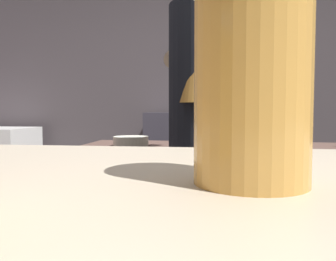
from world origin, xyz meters
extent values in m
cube|color=#50484C|center=(0.00, 2.20, 1.35)|extent=(5.20, 0.10, 2.70)
cube|color=brown|center=(0.35, 0.69, 0.46)|extent=(2.10, 0.60, 0.92)
cube|color=#3C3843|center=(-0.16, 1.92, 0.55)|extent=(0.83, 0.36, 1.10)
cube|color=#262626|center=(-1.78, 1.46, 0.53)|extent=(0.03, 0.03, 0.34)
cube|color=#292D3F|center=(0.03, 0.24, 0.47)|extent=(0.28, 0.20, 0.95)
cylinder|color=black|center=(0.03, 0.24, 1.25)|extent=(0.34, 0.34, 0.61)
cone|color=#B27A33|center=(0.00, 0.14, 1.41)|extent=(0.18, 0.18, 0.52)
cylinder|color=#CFAD89|center=(-0.09, 0.44, 1.35)|extent=(0.16, 0.33, 0.08)
cylinder|color=#CFAD89|center=(0.23, 0.35, 1.35)|extent=(0.16, 0.33, 0.08)
cylinder|color=beige|center=(-0.41, 0.62, 0.95)|extent=(0.20, 0.20, 0.05)
cube|color=silver|center=(0.31, 0.64, 0.92)|extent=(0.24, 0.09, 0.01)
cylinder|color=gold|center=(0.07, -1.00, 1.13)|extent=(0.07, 0.07, 0.12)
cylinder|color=#2C519E|center=(0.12, 2.00, 1.18)|extent=(0.05, 0.05, 0.16)
cylinder|color=#2C519E|center=(0.12, 2.00, 1.29)|extent=(0.02, 0.02, 0.06)
cylinder|color=silver|center=(0.12, 2.00, 1.33)|extent=(0.03, 0.03, 0.01)
cylinder|color=#4D8A38|center=(0.00, 1.82, 1.19)|extent=(0.07, 0.07, 0.17)
cylinder|color=#4D8A38|center=(0.00, 1.82, 1.31)|extent=(0.03, 0.03, 0.07)
cylinder|color=black|center=(0.00, 1.82, 1.35)|extent=(0.04, 0.04, 0.01)
camera|label=1|loc=(0.05, -1.22, 1.12)|focal=36.34mm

